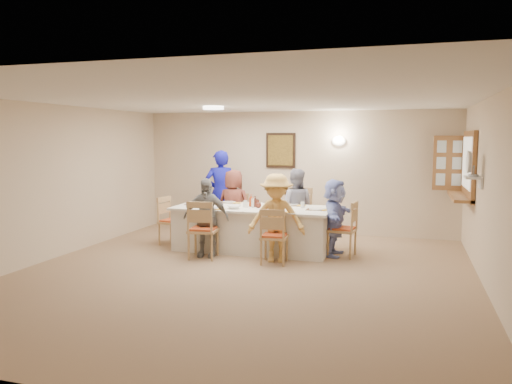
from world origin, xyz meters
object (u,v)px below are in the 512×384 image
(diner_front_left, at_px, (206,217))
(serving_hatch, at_px, (469,166))
(condiment_ketchup, at_px, (251,200))
(caregiver, at_px, (220,193))
(chair_left_end, at_px, (173,221))
(diner_back_right, at_px, (295,207))
(desk_fan, at_px, (471,167))
(diner_front_right, at_px, (276,218))
(chair_front_left, at_px, (203,229))
(diner_right_end, at_px, (335,218))
(dining_table, at_px, (253,229))
(chair_front_right, at_px, (274,236))
(chair_back_left, at_px, (236,216))
(chair_right_end, at_px, (342,228))
(chair_back_right, at_px, (297,216))
(diner_back_left, at_px, (234,205))

(diner_front_left, bearing_deg, serving_hatch, 12.65)
(diner_front_left, xyz_separation_m, condiment_ketchup, (0.55, 0.73, 0.22))
(caregiver, relative_size, condiment_ketchup, 7.90)
(chair_left_end, height_order, caregiver, caregiver)
(serving_hatch, bearing_deg, diner_back_right, -177.96)
(desk_fan, height_order, diner_front_right, desk_fan)
(desk_fan, height_order, chair_front_left, desk_fan)
(desk_fan, height_order, condiment_ketchup, desk_fan)
(chair_left_end, distance_m, diner_right_end, 2.98)
(chair_left_end, bearing_deg, caregiver, -13.84)
(dining_table, bearing_deg, chair_front_left, -126.87)
(dining_table, height_order, chair_front_right, chair_front_right)
(condiment_ketchup, bearing_deg, serving_hatch, 11.63)
(chair_back_left, bearing_deg, chair_right_end, -19.54)
(chair_back_right, bearing_deg, chair_front_right, -80.82)
(serving_hatch, height_order, diner_front_right, serving_hatch)
(diner_back_right, bearing_deg, diner_right_end, 136.13)
(dining_table, bearing_deg, condiment_ketchup, 135.91)
(chair_front_left, relative_size, diner_front_right, 0.69)
(serving_hatch, distance_m, desk_fan, 1.36)
(diner_right_end, bearing_deg, chair_back_left, 70.25)
(diner_front_left, bearing_deg, chair_left_end, 137.54)
(diner_back_left, xyz_separation_m, diner_back_right, (1.20, 0.00, 0.02))
(diner_right_end, xyz_separation_m, caregiver, (-2.47, 1.15, 0.21))
(dining_table, xyz_separation_m, chair_back_left, (-0.60, 0.80, 0.06))
(diner_right_end, bearing_deg, diner_front_right, 131.52)
(desk_fan, bearing_deg, chair_back_right, 154.17)
(condiment_ketchup, bearing_deg, diner_front_right, -48.26)
(chair_front_left, distance_m, diner_back_left, 1.49)
(chair_left_end, xyz_separation_m, caregiver, (0.50, 1.15, 0.41))
(chair_front_left, height_order, chair_right_end, chair_front_left)
(desk_fan, distance_m, chair_right_end, 2.24)
(dining_table, height_order, chair_back_right, chair_back_right)
(chair_front_right, relative_size, condiment_ketchup, 4.10)
(dining_table, relative_size, diner_back_left, 2.02)
(diner_back_left, bearing_deg, desk_fan, 165.30)
(desk_fan, relative_size, chair_back_right, 0.29)
(chair_back_left, xyz_separation_m, diner_front_left, (0.00, -1.48, 0.21))
(chair_front_right, bearing_deg, chair_back_right, -94.59)
(diner_back_right, bearing_deg, serving_hatch, 177.84)
(chair_front_left, xyz_separation_m, chair_left_end, (-0.95, 0.80, -0.04))
(chair_left_end, bearing_deg, desk_fan, -86.83)
(diner_back_left, xyz_separation_m, caregiver, (-0.45, 0.47, 0.18))
(diner_back_right, xyz_separation_m, diner_front_left, (-1.20, -1.36, -0.05))
(desk_fan, distance_m, diner_front_left, 4.12)
(chair_back_right, xyz_separation_m, chair_left_end, (-2.15, -0.80, -0.07))
(chair_back_right, height_order, chair_front_right, chair_back_right)
(diner_right_end, height_order, caregiver, caregiver)
(desk_fan, height_order, chair_back_left, desk_fan)
(chair_front_right, bearing_deg, chair_front_left, -4.59)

